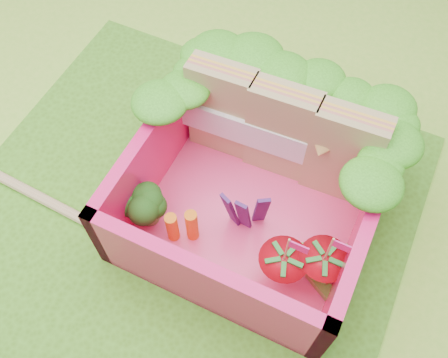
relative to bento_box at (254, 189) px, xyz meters
name	(u,v)px	position (x,y,z in m)	size (l,w,h in m)	color
ground	(177,224)	(-0.38, -0.26, -0.31)	(14.00, 14.00, 0.00)	#92D93D
placemat	(177,223)	(-0.38, -0.26, -0.29)	(2.60, 2.60, 0.03)	#4F9321
bento_floor	(252,210)	(0.00, 0.00, -0.25)	(1.30, 1.30, 0.05)	#FF4182
bento_box	(254,189)	(0.00, 0.00, 0.00)	(1.30, 1.30, 0.55)	#FF1569
lettuce_ruffle	(291,94)	(0.00, 0.45, 0.33)	(1.43, 0.76, 0.11)	#378F1A
sandwich_stack	(281,132)	(0.00, 0.35, 0.10)	(1.22, 0.23, 0.67)	tan
broccoli	(146,202)	(-0.52, -0.32, -0.04)	(0.32, 0.32, 0.26)	#679046
carrot_sticks	(183,226)	(-0.28, -0.33, -0.10)	(0.17, 0.12, 0.26)	orange
purple_wedges	(245,212)	(0.00, -0.13, -0.04)	(0.22, 0.12, 0.38)	#38164F
strawberry_left	(282,268)	(0.30, -0.33, -0.09)	(0.26, 0.26, 0.50)	red
strawberry_right	(321,267)	(0.49, -0.23, -0.09)	(0.26, 0.26, 0.50)	red
snap_peas	(323,265)	(0.50, -0.17, -0.20)	(0.32, 0.40, 0.05)	#5AB338
chopsticks	(2,177)	(-1.50, -0.46, -0.25)	(2.21, 0.16, 0.05)	tan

